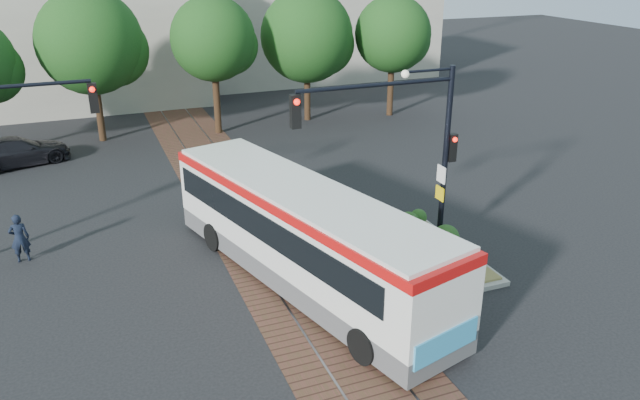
{
  "coord_description": "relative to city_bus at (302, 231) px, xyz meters",
  "views": [
    {
      "loc": [
        -5.48,
        -16.76,
        9.55
      ],
      "look_at": [
        1.65,
        1.25,
        1.6
      ],
      "focal_mm": 35.0,
      "sensor_mm": 36.0,
      "label": 1
    }
  ],
  "objects": [
    {
      "name": "trackbed",
      "position": [
        -0.17,
        5.04,
        -1.7
      ],
      "size": [
        3.6,
        40.0,
        0.02
      ],
      "color": "#543026",
      "rests_on": "ground"
    },
    {
      "name": "ground",
      "position": [
        -0.17,
        1.04,
        -1.7
      ],
      "size": [
        120.0,
        120.0,
        0.0
      ],
      "primitive_type": "plane",
      "color": "black",
      "rests_on": "ground"
    },
    {
      "name": "warehouses",
      "position": [
        -0.7,
        29.79,
        2.11
      ],
      "size": [
        40.0,
        13.0,
        8.0
      ],
      "color": "#ADA899",
      "rests_on": "ground"
    },
    {
      "name": "parked_car",
      "position": [
        -8.61,
        15.08,
        -1.02
      ],
      "size": [
        5.02,
        3.17,
        1.36
      ],
      "primitive_type": "imported",
      "rotation": [
        0.0,
        0.0,
        1.86
      ],
      "color": "black",
      "rests_on": "ground"
    },
    {
      "name": "signal_pole_main",
      "position": [
        3.69,
        0.24,
        2.46
      ],
      "size": [
        5.49,
        0.46,
        6.0
      ],
      "color": "black",
      "rests_on": "ground"
    },
    {
      "name": "city_bus",
      "position": [
        0.0,
        0.0,
        0.0
      ],
      "size": [
        5.36,
        11.61,
        3.05
      ],
      "rotation": [
        0.0,
        0.0,
        0.27
      ],
      "color": "#4D4D50",
      "rests_on": "ground"
    },
    {
      "name": "traffic_island",
      "position": [
        4.65,
        0.15,
        -1.37
      ],
      "size": [
        2.2,
        5.2,
        1.13
      ],
      "color": "gray",
      "rests_on": "ground"
    },
    {
      "name": "tree_row",
      "position": [
        1.04,
        17.46,
        3.15
      ],
      "size": [
        26.4,
        5.6,
        7.67
      ],
      "color": "#382314",
      "rests_on": "ground"
    },
    {
      "name": "officer",
      "position": [
        -8.0,
        4.61,
        -0.88
      ],
      "size": [
        0.62,
        0.43,
        1.65
      ],
      "primitive_type": "imported",
      "rotation": [
        0.0,
        0.0,
        3.2
      ],
      "color": "black",
      "rests_on": "ground"
    }
  ]
}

